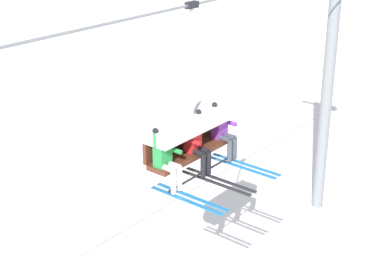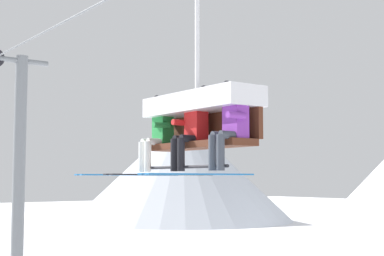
{
  "view_description": "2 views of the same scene",
  "coord_description": "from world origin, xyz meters",
  "px_view_note": "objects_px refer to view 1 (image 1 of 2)",
  "views": [
    {
      "loc": [
        -7.07,
        -7.6,
        9.84
      ],
      "look_at": [
        1.2,
        -0.96,
        5.57
      ],
      "focal_mm": 55.0,
      "sensor_mm": 36.0,
      "label": 1
    },
    {
      "loc": [
        8.47,
        -6.07,
        4.42
      ],
      "look_at": [
        1.52,
        -0.98,
        5.17
      ],
      "focal_mm": 55.0,
      "sensor_mm": 36.0,
      "label": 2
    }
  ],
  "objects_px": {
    "skier_green": "(167,159)",
    "skier_purple": "(224,130)",
    "chairlift_chair": "(189,128)",
    "skier_red": "(197,144)",
    "lift_tower_far": "(328,85)"
  },
  "relations": [
    {
      "from": "chairlift_chair",
      "to": "skier_green",
      "type": "xyz_separation_m",
      "value": [
        -0.92,
        -0.21,
        -0.29
      ]
    },
    {
      "from": "lift_tower_far",
      "to": "chairlift_chair",
      "type": "height_order",
      "value": "lift_tower_far"
    },
    {
      "from": "skier_red",
      "to": "lift_tower_far",
      "type": "bearing_deg",
      "value": 6.79
    },
    {
      "from": "lift_tower_far",
      "to": "skier_purple",
      "type": "height_order",
      "value": "lift_tower_far"
    },
    {
      "from": "lift_tower_far",
      "to": "chairlift_chair",
      "type": "distance_m",
      "value": 7.87
    },
    {
      "from": "skier_green",
      "to": "skier_purple",
      "type": "bearing_deg",
      "value": 0.0
    },
    {
      "from": "lift_tower_far",
      "to": "skier_green",
      "type": "height_order",
      "value": "lift_tower_far"
    },
    {
      "from": "skier_purple",
      "to": "lift_tower_far",
      "type": "bearing_deg",
      "value": 7.68
    },
    {
      "from": "lift_tower_far",
      "to": "chairlift_chair",
      "type": "bearing_deg",
      "value": -174.77
    },
    {
      "from": "lift_tower_far",
      "to": "skier_purple",
      "type": "bearing_deg",
      "value": -172.32
    },
    {
      "from": "chairlift_chair",
      "to": "skier_green",
      "type": "bearing_deg",
      "value": -166.85
    },
    {
      "from": "lift_tower_far",
      "to": "skier_red",
      "type": "xyz_separation_m",
      "value": [
        -7.75,
        -0.92,
        0.9
      ]
    },
    {
      "from": "lift_tower_far",
      "to": "skier_green",
      "type": "bearing_deg",
      "value": -173.92
    },
    {
      "from": "skier_red",
      "to": "skier_purple",
      "type": "xyz_separation_m",
      "value": [
        0.91,
        0.0,
        0.0
      ]
    },
    {
      "from": "chairlift_chair",
      "to": "skier_red",
      "type": "height_order",
      "value": "chairlift_chair"
    }
  ]
}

